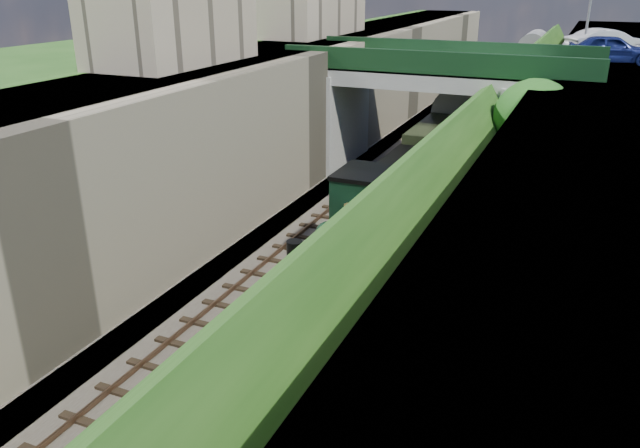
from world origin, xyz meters
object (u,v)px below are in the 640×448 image
(tree, at_px, (536,123))
(car_blue, at_px, (612,49))
(locomotive, at_px, (346,256))
(tender, at_px, (407,198))
(car_silver, at_px, (608,43))
(road_bridge, at_px, (449,106))

(tree, xyz_separation_m, car_blue, (2.67, 9.23, 2.36))
(locomotive, bearing_deg, tender, 90.00)
(car_silver, bearing_deg, tree, 139.51)
(tree, height_order, locomotive, tree)
(car_silver, relative_size, locomotive, 0.47)
(car_blue, bearing_deg, locomotive, 151.39)
(car_silver, relative_size, tender, 0.79)
(car_silver, bearing_deg, road_bridge, 106.04)
(car_blue, xyz_separation_m, car_silver, (-0.20, 3.48, 0.02))
(road_bridge, distance_m, tree, 7.16)
(tree, relative_size, car_silver, 1.39)
(tender, bearing_deg, car_blue, 60.00)
(road_bridge, bearing_deg, locomotive, -89.09)
(tree, xyz_separation_m, locomotive, (-4.71, -10.91, -2.75))
(car_blue, height_order, tender, car_blue)
(locomotive, bearing_deg, car_silver, 73.10)
(tree, xyz_separation_m, tender, (-4.71, -3.55, -3.03))
(road_bridge, xyz_separation_m, car_blue, (7.63, 4.10, 2.94))
(car_blue, height_order, locomotive, car_blue)
(car_blue, height_order, car_silver, car_silver)
(tree, xyz_separation_m, car_silver, (2.46, 12.71, 2.39))
(car_blue, xyz_separation_m, locomotive, (-7.38, -20.14, -5.12))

